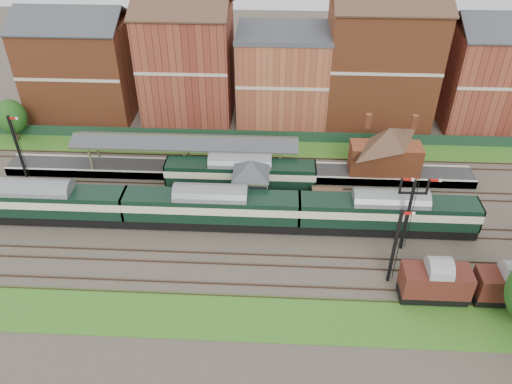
{
  "coord_description": "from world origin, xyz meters",
  "views": [
    {
      "loc": [
        -0.28,
        -39.87,
        32.73
      ],
      "look_at": [
        -2.43,
        2.0,
        3.0
      ],
      "focal_mm": 35.0,
      "sensor_mm": 36.0,
      "label": 1
    }
  ],
  "objects_px": {
    "semaphore_bracket": "(409,210)",
    "platform_railcar": "(240,174)",
    "dmu_train": "(211,207)",
    "goods_van_a": "(435,282)",
    "signal_box": "(251,183)"
  },
  "relations": [
    {
      "from": "goods_van_a",
      "to": "dmu_train",
      "type": "bearing_deg",
      "value": 156.03
    },
    {
      "from": "signal_box",
      "to": "platform_railcar",
      "type": "xyz_separation_m",
      "value": [
        -1.41,
        3.25,
        -0.93
      ]
    },
    {
      "from": "signal_box",
      "to": "semaphore_bracket",
      "type": "relative_size",
      "value": 0.73
    },
    {
      "from": "signal_box",
      "to": "platform_railcar",
      "type": "bearing_deg",
      "value": 113.42
    },
    {
      "from": "semaphore_bracket",
      "to": "platform_railcar",
      "type": "distance_m",
      "value": 18.9
    },
    {
      "from": "semaphore_bracket",
      "to": "dmu_train",
      "type": "relative_size",
      "value": 0.15
    },
    {
      "from": "semaphore_bracket",
      "to": "platform_railcar",
      "type": "bearing_deg",
      "value": 151.31
    },
    {
      "from": "dmu_train",
      "to": "goods_van_a",
      "type": "height_order",
      "value": "dmu_train"
    },
    {
      "from": "goods_van_a",
      "to": "platform_railcar",
      "type": "bearing_deg",
      "value": 138.98
    },
    {
      "from": "signal_box",
      "to": "semaphore_bracket",
      "type": "bearing_deg",
      "value": -20.92
    },
    {
      "from": "semaphore_bracket",
      "to": "platform_railcar",
      "type": "relative_size",
      "value": 0.49
    },
    {
      "from": "semaphore_bracket",
      "to": "signal_box",
      "type": "bearing_deg",
      "value": 159.08
    },
    {
      "from": "dmu_train",
      "to": "platform_railcar",
      "type": "relative_size",
      "value": 3.18
    },
    {
      "from": "platform_railcar",
      "to": "goods_van_a",
      "type": "xyz_separation_m",
      "value": [
        17.82,
        -15.5,
        -0.28
      ]
    },
    {
      "from": "dmu_train",
      "to": "platform_railcar",
      "type": "bearing_deg",
      "value": 69.53
    }
  ]
}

